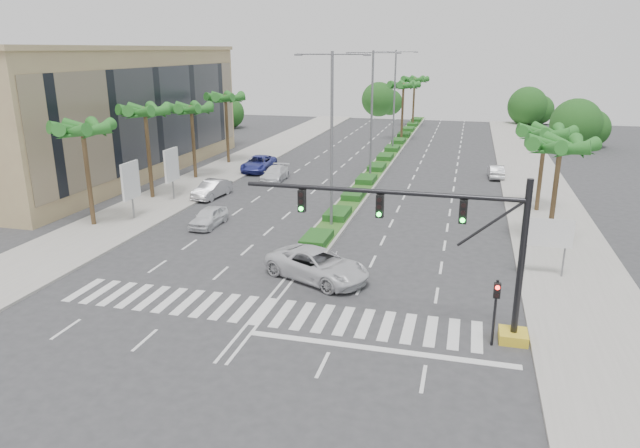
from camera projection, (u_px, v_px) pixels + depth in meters
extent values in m
plane|color=#333335|center=(263.00, 311.00, 27.52)|extent=(160.00, 160.00, 0.00)
cube|color=gray|center=(549.00, 218.00, 42.31)|extent=(6.00, 120.00, 0.15)
cube|color=gray|center=(178.00, 193.00, 49.67)|extent=(6.00, 120.00, 0.15)
cube|color=gray|center=(391.00, 152.00, 69.09)|extent=(2.20, 75.00, 0.20)
cube|color=#27551D|center=(391.00, 151.00, 69.05)|extent=(1.80, 75.00, 0.04)
cube|color=tan|center=(104.00, 114.00, 56.08)|extent=(12.00, 36.00, 12.00)
cube|color=gold|center=(513.00, 336.00, 24.67)|extent=(1.20, 1.20, 0.45)
cylinder|color=black|center=(521.00, 261.00, 23.65)|extent=(0.28, 0.28, 7.00)
cylinder|color=black|center=(380.00, 192.00, 24.33)|extent=(12.00, 0.20, 0.20)
cylinder|color=black|center=(490.00, 224.00, 23.54)|extent=(2.53, 0.12, 2.15)
cube|color=black|center=(463.00, 212.00, 23.68)|extent=(0.32, 0.24, 1.00)
cylinder|color=#19E533|center=(462.00, 220.00, 23.64)|extent=(0.20, 0.06, 0.20)
cube|color=black|center=(380.00, 206.00, 24.52)|extent=(0.32, 0.24, 1.00)
cylinder|color=#19E533|center=(379.00, 214.00, 24.49)|extent=(0.20, 0.06, 0.20)
cube|color=black|center=(302.00, 201.00, 25.37)|extent=(0.32, 0.24, 1.00)
cylinder|color=#19E533|center=(301.00, 209.00, 25.34)|extent=(0.20, 0.06, 0.20)
cylinder|color=black|center=(495.00, 313.00, 23.96)|extent=(0.12, 0.12, 3.00)
cube|color=black|center=(497.00, 290.00, 23.50)|extent=(0.28, 0.22, 0.65)
cylinder|color=red|center=(498.00, 288.00, 23.32)|extent=(0.18, 0.05, 0.18)
cylinder|color=slate|center=(525.00, 252.00, 31.48)|extent=(0.10, 0.10, 2.80)
cylinder|color=slate|center=(564.00, 255.00, 30.99)|extent=(0.10, 0.10, 2.80)
cube|color=#0C6638|center=(547.00, 233.00, 30.88)|extent=(2.60, 0.08, 1.50)
cube|color=white|center=(547.00, 233.00, 30.84)|extent=(2.70, 0.02, 1.60)
cylinder|color=slate|center=(133.00, 202.00, 41.71)|extent=(0.12, 0.12, 2.80)
cube|color=white|center=(131.00, 181.00, 41.24)|extent=(0.18, 2.10, 2.70)
cube|color=#D8594C|center=(131.00, 181.00, 41.24)|extent=(0.12, 2.00, 2.60)
cylinder|color=slate|center=(173.00, 184.00, 47.26)|extent=(0.12, 0.12, 2.80)
cube|color=white|center=(171.00, 165.00, 46.79)|extent=(0.18, 2.10, 2.70)
cube|color=#D8594C|center=(171.00, 165.00, 46.79)|extent=(0.12, 2.00, 2.60)
cylinder|color=brown|center=(88.00, 178.00, 39.73)|extent=(0.32, 0.32, 7.00)
sphere|color=brown|center=(82.00, 129.00, 38.73)|extent=(0.70, 0.70, 0.70)
cone|color=#21641F|center=(97.00, 131.00, 38.49)|extent=(0.90, 3.62, 1.50)
cone|color=#21641F|center=(99.00, 129.00, 39.38)|extent=(3.39, 2.96, 1.50)
cone|color=#21641F|center=(89.00, 128.00, 39.81)|extent=(3.73, 1.68, 1.50)
cone|color=#21641F|center=(75.00, 129.00, 39.44)|extent=(2.38, 3.65, 1.50)
cone|color=#21641F|center=(65.00, 131.00, 38.55)|extent=(2.38, 3.65, 1.50)
cone|color=#21641F|center=(69.00, 133.00, 37.82)|extent=(3.73, 1.68, 1.50)
cone|color=#21641F|center=(83.00, 133.00, 37.79)|extent=(3.39, 2.96, 1.50)
cylinder|color=brown|center=(149.00, 155.00, 47.06)|extent=(0.32, 0.32, 7.40)
sphere|color=brown|center=(145.00, 111.00, 46.00)|extent=(0.70, 0.70, 0.70)
cone|color=#21641F|center=(157.00, 113.00, 45.77)|extent=(0.90, 3.62, 1.50)
cone|color=#21641F|center=(158.00, 112.00, 46.66)|extent=(3.39, 2.96, 1.50)
cone|color=#21641F|center=(149.00, 111.00, 47.08)|extent=(3.73, 1.68, 1.50)
cone|color=#21641F|center=(137.00, 112.00, 46.71)|extent=(2.38, 3.65, 1.50)
cone|color=#21641F|center=(131.00, 113.00, 45.83)|extent=(2.38, 3.65, 1.50)
cone|color=#21641F|center=(135.00, 114.00, 45.10)|extent=(3.73, 1.68, 1.50)
cone|color=#21641F|center=(147.00, 114.00, 45.07)|extent=(3.39, 2.96, 1.50)
cylinder|color=brown|center=(194.00, 144.00, 54.55)|extent=(0.32, 0.32, 6.80)
sphere|color=brown|center=(191.00, 109.00, 53.57)|extent=(0.70, 0.70, 0.70)
cone|color=#21641F|center=(202.00, 110.00, 53.34)|extent=(0.90, 3.62, 1.50)
cone|color=#21641F|center=(202.00, 109.00, 54.23)|extent=(3.39, 2.96, 1.50)
cone|color=#21641F|center=(194.00, 109.00, 54.65)|extent=(3.73, 1.68, 1.50)
cone|color=#21641F|center=(184.00, 109.00, 54.29)|extent=(2.38, 3.65, 1.50)
cone|color=#21641F|center=(179.00, 110.00, 53.40)|extent=(2.38, 3.65, 1.50)
cone|color=#21641F|center=(184.00, 111.00, 52.67)|extent=(3.73, 1.68, 1.50)
cone|color=#21641F|center=(194.00, 111.00, 52.64)|extent=(3.39, 2.96, 1.50)
cylinder|color=brown|center=(227.00, 131.00, 61.88)|extent=(0.32, 0.32, 7.20)
sphere|color=brown|center=(226.00, 98.00, 60.85)|extent=(0.70, 0.70, 0.70)
cone|color=#21641F|center=(235.00, 99.00, 60.61)|extent=(0.90, 3.62, 1.50)
cone|color=#21641F|center=(235.00, 98.00, 61.51)|extent=(3.39, 2.96, 1.50)
cone|color=#21641F|center=(228.00, 98.00, 61.93)|extent=(3.73, 1.68, 1.50)
cone|color=#21641F|center=(219.00, 98.00, 61.56)|extent=(2.38, 3.65, 1.50)
cone|color=#21641F|center=(215.00, 99.00, 60.68)|extent=(2.38, 3.65, 1.50)
cone|color=#21641F|center=(219.00, 100.00, 59.95)|extent=(3.73, 1.68, 1.50)
cone|color=#21641F|center=(228.00, 100.00, 59.92)|extent=(3.39, 2.96, 1.50)
cylinder|color=brown|center=(554.00, 196.00, 36.00)|extent=(0.32, 0.32, 6.50)
sphere|color=brown|center=(560.00, 146.00, 35.07)|extent=(0.70, 0.70, 0.70)
cone|color=#21641F|center=(580.00, 148.00, 34.83)|extent=(0.90, 3.62, 1.50)
cone|color=#21641F|center=(570.00, 146.00, 35.72)|extent=(3.39, 2.96, 1.50)
cone|color=#21641F|center=(554.00, 145.00, 36.15)|extent=(3.73, 1.68, 1.50)
cone|color=#21641F|center=(542.00, 146.00, 35.78)|extent=(2.38, 3.65, 1.50)
cone|color=#21641F|center=(544.00, 148.00, 34.89)|extent=(2.38, 3.65, 1.50)
cone|color=#21641F|center=(558.00, 150.00, 34.16)|extent=(3.73, 1.68, 1.50)
cone|color=#21641F|center=(574.00, 151.00, 34.13)|extent=(3.39, 2.96, 1.50)
cylinder|color=brown|center=(541.00, 173.00, 43.43)|extent=(0.32, 0.32, 6.20)
sphere|color=brown|center=(545.00, 133.00, 42.55)|extent=(0.70, 0.70, 0.70)
cone|color=#21641F|center=(561.00, 135.00, 42.31)|extent=(0.90, 3.62, 1.50)
cone|color=#21641F|center=(553.00, 133.00, 43.21)|extent=(3.39, 2.96, 1.50)
cone|color=#21641F|center=(540.00, 132.00, 43.63)|extent=(3.73, 1.68, 1.50)
cone|color=#21641F|center=(531.00, 133.00, 43.26)|extent=(2.38, 3.65, 1.50)
cone|color=#21641F|center=(532.00, 135.00, 42.38)|extent=(2.38, 3.65, 1.50)
cone|color=#21641F|center=(543.00, 136.00, 41.65)|extent=(3.73, 1.68, 1.50)
cone|color=#21641F|center=(556.00, 136.00, 41.62)|extent=(3.39, 2.96, 1.50)
cylinder|color=brown|center=(402.00, 113.00, 77.26)|extent=(0.32, 0.32, 7.50)
sphere|color=brown|center=(404.00, 86.00, 76.18)|extent=(0.70, 0.70, 0.70)
cone|color=#21641F|center=(412.00, 87.00, 75.94)|extent=(0.90, 3.62, 1.50)
cone|color=#21641F|center=(409.00, 86.00, 76.84)|extent=(3.39, 2.96, 1.50)
cone|color=#21641F|center=(403.00, 86.00, 77.26)|extent=(3.73, 1.68, 1.50)
cone|color=#21641F|center=(397.00, 86.00, 76.89)|extent=(2.38, 3.65, 1.50)
cone|color=#21641F|center=(396.00, 86.00, 76.01)|extent=(2.38, 3.65, 1.50)
cone|color=#21641F|center=(401.00, 87.00, 75.28)|extent=(3.73, 1.68, 1.50)
cone|color=#21641F|center=(408.00, 87.00, 75.25)|extent=(3.39, 2.96, 1.50)
cylinder|color=brown|center=(414.00, 103.00, 91.12)|extent=(0.32, 0.32, 7.50)
sphere|color=brown|center=(415.00, 80.00, 90.05)|extent=(0.70, 0.70, 0.70)
cone|color=#21641F|center=(422.00, 81.00, 89.81)|extent=(0.90, 3.62, 1.50)
cone|color=#21641F|center=(419.00, 80.00, 90.71)|extent=(3.39, 2.96, 1.50)
cone|color=#21641F|center=(414.00, 80.00, 91.13)|extent=(3.73, 1.68, 1.50)
cone|color=#21641F|center=(409.00, 80.00, 90.76)|extent=(2.38, 3.65, 1.50)
cone|color=#21641F|center=(408.00, 81.00, 89.88)|extent=(2.38, 3.65, 1.50)
cone|color=#21641F|center=(412.00, 81.00, 89.14)|extent=(3.73, 1.68, 1.50)
cone|color=#21641F|center=(418.00, 81.00, 89.12)|extent=(3.39, 2.96, 1.50)
cylinder|color=slate|center=(332.00, 143.00, 38.69)|extent=(0.20, 0.20, 12.00)
cylinder|color=slate|center=(314.00, 54.00, 37.27)|extent=(2.40, 0.10, 0.10)
cylinder|color=slate|center=(350.00, 54.00, 36.69)|extent=(2.40, 0.10, 0.10)
cube|color=slate|center=(298.00, 55.00, 37.56)|extent=(0.50, 0.25, 0.12)
cube|color=slate|center=(367.00, 55.00, 36.44)|extent=(0.50, 0.25, 0.12)
cylinder|color=slate|center=(372.00, 117.00, 53.48)|extent=(0.20, 0.20, 12.00)
cylinder|color=slate|center=(360.00, 52.00, 52.06)|extent=(2.40, 0.10, 0.10)
cylinder|color=slate|center=(386.00, 53.00, 51.48)|extent=(2.40, 0.10, 0.10)
cube|color=slate|center=(349.00, 53.00, 52.35)|extent=(0.50, 0.25, 0.12)
cube|color=slate|center=(399.00, 53.00, 51.23)|extent=(0.50, 0.25, 0.12)
cylinder|color=slate|center=(394.00, 102.00, 68.27)|extent=(0.20, 0.20, 12.00)
cylinder|color=slate|center=(386.00, 52.00, 66.86)|extent=(2.40, 0.10, 0.10)
cylinder|color=slate|center=(406.00, 52.00, 66.27)|extent=(2.40, 0.10, 0.10)
cube|color=slate|center=(377.00, 52.00, 67.14)|extent=(0.50, 0.25, 0.12)
cube|color=slate|center=(416.00, 52.00, 66.02)|extent=(0.50, 0.25, 0.12)
imported|color=silver|center=(209.00, 217.00, 40.54)|extent=(1.66, 3.99, 1.35)
imported|color=#B1B0B5|center=(212.00, 189.00, 48.32)|extent=(2.03, 4.62, 1.48)
imported|color=#2F3591|center=(259.00, 164.00, 58.72)|extent=(2.91, 5.80, 1.57)
imported|color=white|center=(275.00, 174.00, 54.50)|extent=(2.05, 4.75, 1.36)
imported|color=silver|center=(318.00, 265.00, 31.14)|extent=(6.61, 5.04, 1.67)
imported|color=#B6B7BB|center=(496.00, 171.00, 55.70)|extent=(1.59, 3.98, 1.29)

